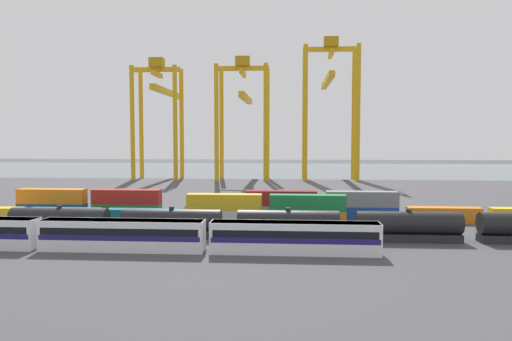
{
  "coord_description": "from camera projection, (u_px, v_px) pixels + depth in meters",
  "views": [
    {
      "loc": [
        14.87,
        -77.2,
        14.07
      ],
      "look_at": [
        6.65,
        36.33,
        6.54
      ],
      "focal_mm": 33.27,
      "sensor_mm": 36.0,
      "label": 1
    }
  ],
  "objects": [
    {
      "name": "gantry_crane_west",
      "position": [
        160.0,
        105.0,
        169.87
      ],
      "size": [
        16.52,
        40.86,
        42.34
      ],
      "color": "gold",
      "rests_on": "ground_plane"
    },
    {
      "name": "shipping_container_8",
      "position": [
        52.0,
        196.0,
        84.69
      ],
      "size": [
        12.1,
        2.44,
        2.6
      ],
      "primitive_type": "cube",
      "color": "orange",
      "rests_on": "shipping_container_7"
    },
    {
      "name": "gantry_crane_east",
      "position": [
        330.0,
        94.0,
        165.03
      ],
      "size": [
        18.9,
        41.21,
        48.54
      ],
      "color": "gold",
      "rests_on": "ground_plane"
    },
    {
      "name": "shipping_container_16",
      "position": [
        444.0,
        215.0,
        79.93
      ],
      "size": [
        12.1,
        2.44,
        2.6
      ],
      "primitive_type": "cube",
      "color": "orange",
      "rests_on": "ground_plane"
    },
    {
      "name": "shipping_container_11",
      "position": [
        203.0,
        212.0,
        82.89
      ],
      "size": [
        6.04,
        2.44,
        2.6
      ],
      "primitive_type": "cube",
      "color": "slate",
      "rests_on": "ground_plane"
    },
    {
      "name": "passenger_train",
      "position": [
        123.0,
        234.0,
        59.85
      ],
      "size": [
        64.21,
        3.14,
        3.9
      ],
      "color": "silver",
      "rests_on": "ground_plane"
    },
    {
      "name": "shipping_container_1",
      "position": [
        65.0,
        216.0,
        78.95
      ],
      "size": [
        12.1,
        2.44,
        2.6
      ],
      "primitive_type": "cube",
      "color": "#197538",
      "rests_on": "ground_plane"
    },
    {
      "name": "shipping_container_3",
      "position": [
        225.0,
        218.0,
        77.02
      ],
      "size": [
        12.1,
        2.44,
        2.6
      ],
      "primitive_type": "cube",
      "color": "silver",
      "rests_on": "ground_plane"
    },
    {
      "name": "shipping_container_6",
      "position": [
        308.0,
        203.0,
        75.88
      ],
      "size": [
        12.1,
        2.44,
        2.6
      ],
      "primitive_type": "cube",
      "color": "#197538",
      "rests_on": "shipping_container_5"
    },
    {
      "name": "shipping_container_14",
      "position": [
        362.0,
        214.0,
        80.92
      ],
      "size": [
        12.1,
        2.44,
        2.6
      ],
      "primitive_type": "cube",
      "color": "#1C4299",
      "rests_on": "ground_plane"
    },
    {
      "name": "shipping_container_4",
      "position": [
        224.0,
        202.0,
        76.85
      ],
      "size": [
        12.1,
        2.44,
        2.6
      ],
      "primitive_type": "cube",
      "color": "gold",
      "rests_on": "shipping_container_3"
    },
    {
      "name": "shipping_container_5",
      "position": [
        307.0,
        219.0,
        76.05
      ],
      "size": [
        12.1,
        2.44,
        2.6
      ],
      "primitive_type": "cube",
      "color": "orange",
      "rests_on": "ground_plane"
    },
    {
      "name": "shipping_container_2",
      "position": [
        144.0,
        217.0,
        77.99
      ],
      "size": [
        12.1,
        2.44,
        2.6
      ],
      "primitive_type": "cube",
      "color": "#146066",
      "rests_on": "ground_plane"
    },
    {
      "name": "gantry_crane_central",
      "position": [
        243.0,
        106.0,
        166.63
      ],
      "size": [
        18.18,
        35.17,
        42.44
      ],
      "color": "gold",
      "rests_on": "ground_plane"
    },
    {
      "name": "harbour_water",
      "position": [
        258.0,
        169.0,
        222.06
      ],
      "size": [
        400.0,
        110.0,
        0.01
      ],
      "primitive_type": "cube",
      "color": "slate",
      "rests_on": "ground_plane"
    },
    {
      "name": "shipping_container_13",
      "position": [
        282.0,
        198.0,
        81.73
      ],
      "size": [
        12.1,
        2.44,
        2.6
      ],
      "primitive_type": "cube",
      "color": "maroon",
      "rests_on": "shipping_container_12"
    },
    {
      "name": "shipping_container_12",
      "position": [
        281.0,
        213.0,
        81.9
      ],
      "size": [
        12.1,
        2.44,
        2.6
      ],
      "primitive_type": "cube",
      "color": "slate",
      "rests_on": "ground_plane"
    },
    {
      "name": "shipping_container_15",
      "position": [
        362.0,
        199.0,
        80.74
      ],
      "size": [
        12.1,
        2.44,
        2.6
      ],
      "primitive_type": "cube",
      "color": "slate",
      "rests_on": "shipping_container_14"
    },
    {
      "name": "shipping_container_10",
      "position": [
        127.0,
        197.0,
        83.7
      ],
      "size": [
        12.1,
        2.44,
        2.6
      ],
      "primitive_type": "cube",
      "color": "#AD211C",
      "rests_on": "shipping_container_9"
    },
    {
      "name": "shipping_container_7",
      "position": [
        52.0,
        211.0,
        84.86
      ],
      "size": [
        12.1,
        2.44,
        2.6
      ],
      "primitive_type": "cube",
      "color": "#1C4299",
      "rests_on": "ground_plane"
    },
    {
      "name": "freight_tank_row",
      "position": [
        288.0,
        224.0,
        66.48
      ],
      "size": [
        80.46,
        3.02,
        4.48
      ],
      "color": "#232326",
      "rests_on": "ground_plane"
    },
    {
      "name": "shipping_container_9",
      "position": [
        127.0,
        211.0,
        83.87
      ],
      "size": [
        12.1,
        2.44,
        2.6
      ],
      "primitive_type": "cube",
      "color": "#197538",
      "rests_on": "ground_plane"
    },
    {
      "name": "ground_plane",
      "position": [
        231.0,
        195.0,
        118.64
      ],
      "size": [
        420.0,
        420.0,
        0.0
      ],
      "primitive_type": "plane",
      "color": "#424247"
    }
  ]
}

